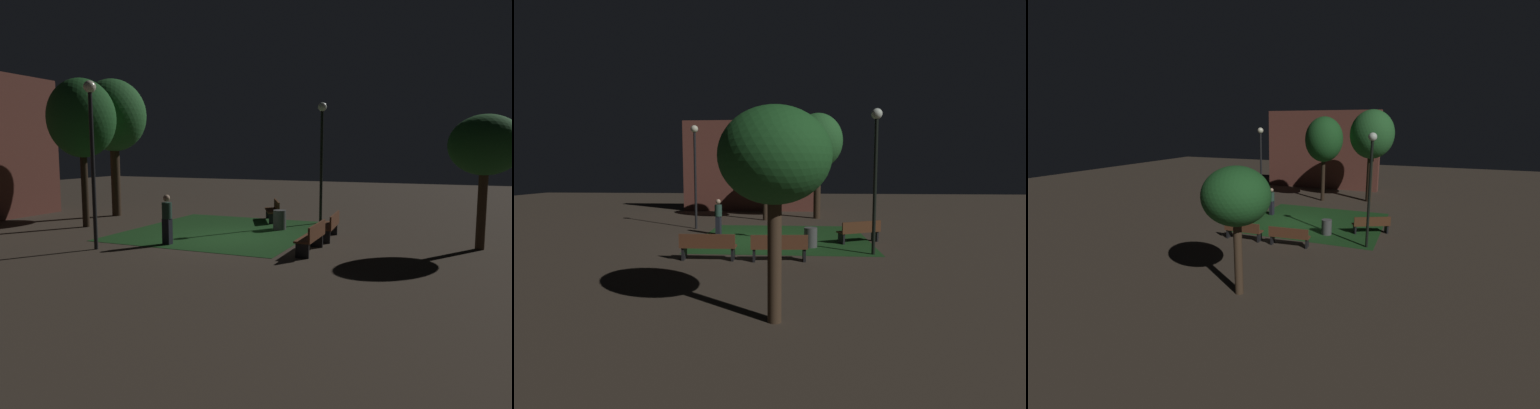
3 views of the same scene
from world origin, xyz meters
The scene contains 13 objects.
ground_plane centered at (0.00, 0.00, 0.00)m, with size 60.00×60.00×0.00m, color #3D3328.
grass_lawn centered at (1.16, 0.81, 0.01)m, with size 7.02×6.60×0.01m, color #194219.
bench_back_row centered at (-1.14, -3.32, 0.48)m, with size 1.80×0.50×0.88m.
bench_corner centered at (1.15, -3.32, 0.48)m, with size 1.83×0.61×0.88m.
bench_path_side centered at (4.23, -0.11, 0.48)m, with size 1.83×1.22×0.88m.
tree_right_canopy centered at (1.25, -7.94, 3.13)m, with size 2.12×2.12×4.09m.
tree_left_canopy centered at (2.97, 7.20, 4.54)m, with size 2.93×2.93×6.22m.
tree_tall_center centered at (-0.06, 6.22, 4.22)m, with size 2.57×2.57×5.77m.
lamp_post_plaza_east centered at (4.34, -2.15, 3.32)m, with size 0.36×0.36×4.94m.
lamp_post_plaza_west centered at (-3.23, 2.92, 3.39)m, with size 0.36×0.36×5.06m.
trash_bin centered at (2.24, -1.09, 0.38)m, with size 0.49×0.49×0.75m, color #4C4C4C.
pedestrian centered at (-1.77, 1.31, 0.85)m, with size 0.32×0.32×1.61m.
building_wall_backdrop centered at (-1.57, 11.11, 3.17)m, with size 9.31×0.80×6.33m, color brown.
Camera 3 is at (6.38, -16.70, 5.28)m, focal length 24.09 mm.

